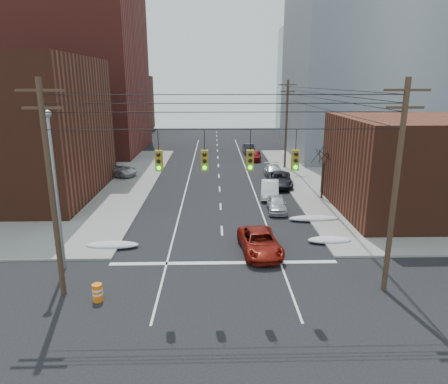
{
  "coord_description": "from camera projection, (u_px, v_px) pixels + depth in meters",
  "views": [
    {
      "loc": [
        -0.54,
        -15.99,
        10.79
      ],
      "look_at": [
        0.16,
        12.04,
        3.0
      ],
      "focal_mm": 32.0,
      "sensor_mm": 36.0,
      "label": 1
    }
  ],
  "objects": [
    {
      "name": "parked_car_a",
      "position": [
        277.0,
        204.0,
        34.18
      ],
      "size": [
        1.81,
        4.02,
        1.34
      ],
      "primitive_type": "imported",
      "rotation": [
        0.0,
        0.0,
        -0.06
      ],
      "color": "silver",
      "rests_on": "ground"
    },
    {
      "name": "utility_pole_right",
      "position": [
        396.0,
        186.0,
        19.85
      ],
      "size": [
        2.2,
        0.28,
        11.0
      ],
      "color": "#473323",
      "rests_on": "ground"
    },
    {
      "name": "parked_car_f",
      "position": [
        249.0,
        149.0,
        61.52
      ],
      "size": [
        1.71,
        4.5,
        1.46
      ],
      "primitive_type": "imported",
      "rotation": [
        0.0,
        0.0,
        0.04
      ],
      "color": "black",
      "rests_on": "ground"
    },
    {
      "name": "lot_car_b",
      "position": [
        115.0,
        170.0,
        46.33
      ],
      "size": [
        5.86,
        4.19,
        1.48
      ],
      "primitive_type": "imported",
      "rotation": [
        0.0,
        0.0,
        1.21
      ],
      "color": "#B1B0B5",
      "rests_on": "sidewalk_nw"
    },
    {
      "name": "red_pickup",
      "position": [
        260.0,
        242.0,
        25.87
      ],
      "size": [
        2.81,
        5.32,
        1.43
      ],
      "primitive_type": "imported",
      "rotation": [
        0.0,
        0.0,
        0.09
      ],
      "color": "maroon",
      "rests_on": "ground"
    },
    {
      "name": "traffic_signals",
      "position": [
        227.0,
        159.0,
        19.25
      ],
      "size": [
        17.0,
        0.42,
        2.02
      ],
      "color": "black",
      "rests_on": "ground"
    },
    {
      "name": "snow_east_far",
      "position": [
        314.0,
        218.0,
        31.91
      ],
      "size": [
        4.0,
        1.08,
        0.42
      ],
      "primitive_type": "ellipsoid",
      "color": "silver",
      "rests_on": "ground"
    },
    {
      "name": "lot_car_d",
      "position": [
        43.0,
        178.0,
        42.68
      ],
      "size": [
        3.86,
        2.46,
        1.22
      ],
      "primitive_type": "imported",
      "rotation": [
        0.0,
        0.0,
        1.26
      ],
      "color": "#AFAFB4",
      "rests_on": "sidewalk_nw"
    },
    {
      "name": "building_glass",
      "position": [
        331.0,
        80.0,
        83.36
      ],
      "size": [
        20.0,
        18.0,
        22.0
      ],
      "primitive_type": "cube",
      "color": "gray",
      "rests_on": "ground"
    },
    {
      "name": "ground",
      "position": [
        227.0,
        325.0,
        18.3
      ],
      "size": [
        160.0,
        160.0,
        0.0
      ],
      "primitive_type": "plane",
      "color": "black",
      "rests_on": "ground"
    },
    {
      "name": "parked_car_e",
      "position": [
        255.0,
        155.0,
        56.34
      ],
      "size": [
        2.26,
        4.44,
        1.45
      ],
      "primitive_type": "imported",
      "rotation": [
        0.0,
        0.0,
        -0.13
      ],
      "color": "maroon",
      "rests_on": "ground"
    },
    {
      "name": "parked_car_d",
      "position": [
        274.0,
        172.0,
        46.14
      ],
      "size": [
        2.06,
        4.93,
        1.42
      ],
      "primitive_type": "imported",
      "rotation": [
        0.0,
        0.0,
        -0.01
      ],
      "color": "silver",
      "rests_on": "ground"
    },
    {
      "name": "snow_ne",
      "position": [
        329.0,
        240.0,
        27.57
      ],
      "size": [
        3.0,
        1.08,
        0.42
      ],
      "primitive_type": "ellipsoid",
      "color": "silver",
      "rests_on": "ground"
    },
    {
      "name": "construction_barrel",
      "position": [
        98.0,
        292.0,
        20.21
      ],
      "size": [
        0.58,
        0.58,
        0.92
      ],
      "rotation": [
        0.0,
        0.0,
        0.1
      ],
      "color": "orange",
      "rests_on": "ground"
    },
    {
      "name": "street_light",
      "position": [
        55.0,
        178.0,
        22.37
      ],
      "size": [
        0.44,
        0.44,
        9.32
      ],
      "color": "gray",
      "rests_on": "ground"
    },
    {
      "name": "lot_car_a",
      "position": [
        65.0,
        186.0,
        39.16
      ],
      "size": [
        4.19,
        1.5,
        1.38
      ],
      "primitive_type": "imported",
      "rotation": [
        0.0,
        0.0,
        1.56
      ],
      "color": "silver",
      "rests_on": "sidewalk_nw"
    },
    {
      "name": "snow_nw",
      "position": [
        113.0,
        245.0,
        26.74
      ],
      "size": [
        3.5,
        1.08,
        0.42
      ],
      "primitive_type": "ellipsoid",
      "color": "silver",
      "rests_on": "ground"
    },
    {
      "name": "utility_pole_left",
      "position": [
        51.0,
        188.0,
        19.44
      ],
      "size": [
        2.2,
        0.28,
        11.0
      ],
      "color": "#473323",
      "rests_on": "ground"
    },
    {
      "name": "utility_pole_far",
      "position": [
        286.0,
        123.0,
        49.71
      ],
      "size": [
        2.2,
        0.28,
        11.0
      ],
      "color": "#473323",
      "rests_on": "ground"
    },
    {
      "name": "building_office",
      "position": [
        369.0,
        69.0,
        57.87
      ],
      "size": [
        22.0,
        20.0,
        25.0
      ],
      "primitive_type": "cube",
      "color": "gray",
      "rests_on": "ground"
    },
    {
      "name": "building_brick_far",
      "position": [
        98.0,
        104.0,
        87.35
      ],
      "size": [
        22.0,
        18.0,
        12.0
      ],
      "primitive_type": "cube",
      "color": "#4F2417",
      "rests_on": "ground"
    },
    {
      "name": "building_brick_tall",
      "position": [
        58.0,
        52.0,
        59.95
      ],
      "size": [
        24.0,
        20.0,
        30.0
      ],
      "primitive_type": "cube",
      "color": "maroon",
      "rests_on": "ground"
    },
    {
      "name": "parked_car_c",
      "position": [
        280.0,
        179.0,
        42.25
      ],
      "size": [
        3.03,
        5.71,
        1.53
      ],
      "primitive_type": "imported",
      "rotation": [
        0.0,
        0.0,
        -0.09
      ],
      "color": "black",
      "rests_on": "ground"
    },
    {
      "name": "building_storefront",
      "position": [
        438.0,
        166.0,
        33.07
      ],
      "size": [
        16.0,
        12.0,
        8.0
      ],
      "primitive_type": "cube",
      "color": "#4F2417",
      "rests_on": "ground"
    },
    {
      "name": "bare_tree",
      "position": [
        323.0,
        176.0,
        37.17
      ],
      "size": [
        2.09,
        2.2,
        4.93
      ],
      "color": "black",
      "rests_on": "ground"
    },
    {
      "name": "parked_car_b",
      "position": [
        270.0,
        189.0,
        38.44
      ],
      "size": [
        2.23,
        4.85,
        1.54
      ],
      "primitive_type": "imported",
      "rotation": [
        0.0,
        0.0,
        -0.13
      ],
      "color": "silver",
      "rests_on": "ground"
    },
    {
      "name": "lot_car_c",
      "position": [
        48.0,
        180.0,
        41.95
      ],
      "size": [
        4.52,
        3.04,
        1.22
      ],
      "primitive_type": "imported",
      "rotation": [
        0.0,
        0.0,
        1.22
      ],
      "color": "black",
      "rests_on": "sidewalk_nw"
    }
  ]
}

